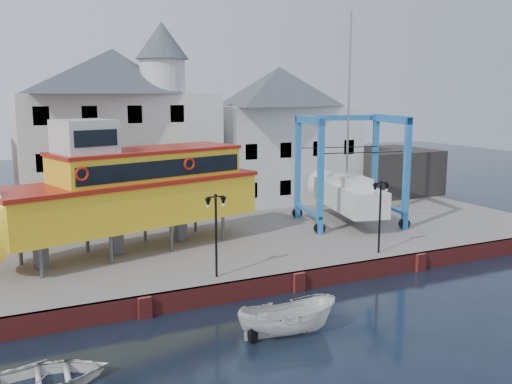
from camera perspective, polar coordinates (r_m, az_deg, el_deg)
name	(u,v)px	position (r m, az deg, el deg)	size (l,w,h in m)	color
ground	(298,291)	(29.71, 4.23, -9.87)	(140.00, 140.00, 0.00)	black
hardstanding	(217,235)	(39.06, -3.90, -4.27)	(44.00, 22.00, 1.00)	slate
quay_wall	(297,281)	(29.64, 4.14, -8.90)	(44.00, 0.47, 1.00)	maroon
building_white_main	(118,130)	(43.62, -13.68, 6.06)	(14.00, 8.30, 14.00)	white
building_white_right	(279,134)	(49.07, 2.30, 5.85)	(12.00, 8.00, 11.20)	white
shed_dark	(386,171)	(53.29, 12.83, 2.04)	(8.00, 7.00, 4.00)	#272523
lamp_post_left	(216,214)	(27.92, -4.04, -2.24)	(1.12, 0.32, 4.20)	black
lamp_post_right	(381,198)	(32.89, 12.34, -0.60)	(1.12, 0.32, 4.20)	black
tour_boat	(115,191)	(32.76, -13.90, 0.05)	(18.01, 8.49, 7.63)	#59595E
travel_lift	(345,187)	(40.95, 8.85, 0.45)	(7.75, 9.87, 14.46)	#2064AF
motorboat_a	(287,335)	(24.68, 3.13, -14.09)	(1.63, 4.33, 1.67)	silver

